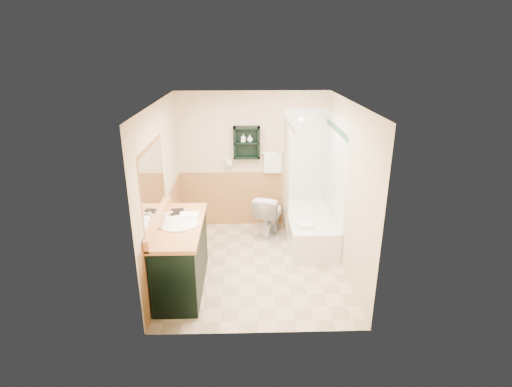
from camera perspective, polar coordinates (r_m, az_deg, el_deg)
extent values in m
plane|color=beige|center=(6.08, -0.16, -10.20)|extent=(3.00, 3.00, 0.00)
cube|color=#F4DFBF|center=(7.02, -0.51, 4.72)|extent=(2.60, 0.04, 2.40)
cube|color=#F4DFBF|center=(5.69, -13.58, 0.34)|extent=(0.04, 3.00, 2.40)
cube|color=#F4DFBF|center=(5.75, 13.09, 0.61)|extent=(0.04, 3.00, 2.40)
cube|color=white|center=(5.28, -0.18, 13.04)|extent=(2.60, 3.00, 0.04)
cube|color=black|center=(6.82, -1.35, 7.29)|extent=(0.45, 0.15, 0.55)
cylinder|color=silver|center=(6.12, 4.67, 10.02)|extent=(0.03, 1.60, 0.03)
cube|color=black|center=(5.47, -10.61, -8.74)|extent=(0.59, 1.47, 0.93)
cube|color=silver|center=(6.69, 7.64, -5.01)|extent=(0.74, 1.50, 0.49)
imported|color=silver|center=(6.89, 1.96, -2.99)|extent=(0.64, 0.84, 0.73)
cube|color=white|center=(5.45, -9.55, -3.11)|extent=(0.25, 0.20, 0.04)
imported|color=black|center=(5.57, -12.15, -1.66)|extent=(0.18, 0.05, 0.24)
cube|color=white|center=(6.13, 6.98, -4.54)|extent=(0.23, 0.19, 0.07)
imported|color=silver|center=(6.80, -1.80, 7.65)|extent=(0.11, 0.15, 0.06)
imported|color=silver|center=(6.80, -0.88, 7.78)|extent=(0.13, 0.15, 0.09)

